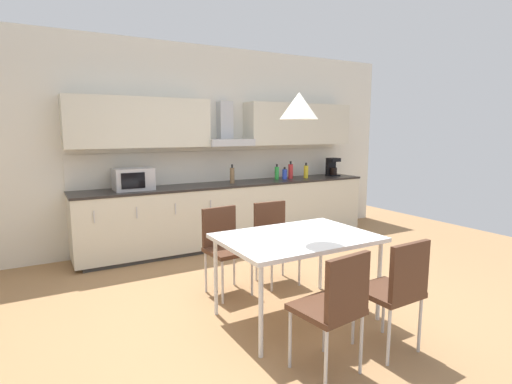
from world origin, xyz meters
The scene contains 18 objects.
ground_plane centered at (0.00, 0.00, -0.01)m, with size 9.35×7.57×0.02m, color #9E754C.
wall_back centered at (0.00, 2.57, 1.42)m, with size 7.48×0.10×2.85m, color silver.
kitchen_counter centered at (0.74, 2.21, 0.45)m, with size 4.38×0.65×0.90m.
backsplash_tile centered at (0.74, 2.51, 1.12)m, with size 4.36×0.02×0.45m, color silver.
upper_wall_cabinets centered at (0.74, 2.35, 1.74)m, with size 4.36×0.40×0.64m.
microwave centered at (-0.66, 2.21, 1.04)m, with size 0.48×0.35×0.28m.
coffee_maker centered at (2.62, 2.23, 1.05)m, with size 0.18×0.19×0.30m.
bottle_brown centered at (0.72, 2.17, 1.01)m, with size 0.07×0.07×0.27m.
bottle_yellow centered at (2.03, 2.17, 1.00)m, with size 0.07×0.07×0.24m.
bottle_green centered at (1.53, 2.26, 1.00)m, with size 0.07×0.07×0.24m.
bottle_red centered at (1.79, 2.25, 1.01)m, with size 0.08×0.08×0.27m.
bottle_blue centered at (1.66, 2.22, 0.98)m, with size 0.08×0.08×0.19m.
dining_table centered at (0.17, -0.20, 0.70)m, with size 1.31×0.92×0.74m.
chair_far_right centered at (0.47, 0.64, 0.53)m, with size 0.41×0.41×0.87m.
chair_near_left centered at (-0.12, -1.04, 0.53)m, with size 0.44×0.44×0.87m.
chair_near_right centered at (0.47, -1.04, 0.53)m, with size 0.41×0.41×0.87m.
chair_far_left centered at (-0.13, 0.64, 0.53)m, with size 0.43×0.43×0.87m.
pendant_lamp centered at (0.17, -0.20, 1.85)m, with size 0.32×0.32×0.22m, color silver.
Camera 1 is at (-1.80, -2.94, 1.64)m, focal length 28.00 mm.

